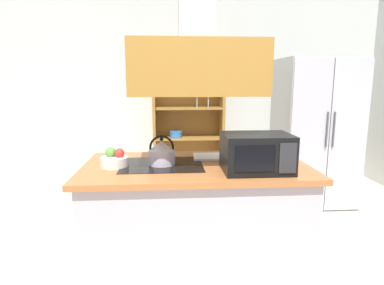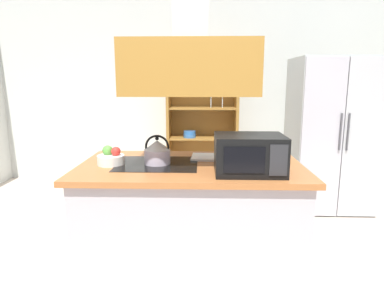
{
  "view_description": "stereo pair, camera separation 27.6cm",
  "coord_description": "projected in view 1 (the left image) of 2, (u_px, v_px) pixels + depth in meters",
  "views": [
    {
      "loc": [
        -0.2,
        -1.98,
        1.51
      ],
      "look_at": [
        -0.0,
        0.73,
        1.0
      ],
      "focal_mm": 30.46,
      "sensor_mm": 36.0,
      "label": 1
    },
    {
      "loc": [
        0.08,
        -1.98,
        1.51
      ],
      "look_at": [
        -0.0,
        0.73,
        1.0
      ],
      "focal_mm": 30.46,
      "sensor_mm": 36.0,
      "label": 2
    }
  ],
  "objects": [
    {
      "name": "cutting_board",
      "position": [
        215.0,
        157.0,
        2.64
      ],
      "size": [
        0.35,
        0.26,
        0.02
      ],
      "primitive_type": "cube",
      "rotation": [
        0.0,
        0.0,
        -0.05
      ],
      "color": "white",
      "rests_on": "kitchen_island"
    },
    {
      "name": "kitchen_island",
      "position": [
        195.0,
        220.0,
        2.52
      ],
      "size": [
        1.67,
        0.93,
        0.9
      ],
      "color": "#B5AAAF",
      "rests_on": "ground"
    },
    {
      "name": "refrigerator",
      "position": [
        315.0,
        132.0,
        4.03
      ],
      "size": [
        0.9,
        0.77,
        1.79
      ],
      "color": "#B0B8B7",
      "rests_on": "ground"
    },
    {
      "name": "wall_back",
      "position": [
        181.0,
        92.0,
        4.92
      ],
      "size": [
        6.0,
        0.12,
        2.7
      ],
      "primitive_type": "cube",
      "color": "silver",
      "rests_on": "ground"
    },
    {
      "name": "kettle",
      "position": [
        162.0,
        153.0,
        2.41
      ],
      "size": [
        0.2,
        0.2,
        0.22
      ],
      "color": "#C0B1C0",
      "rests_on": "kitchen_island"
    },
    {
      "name": "dish_cabinet",
      "position": [
        188.0,
        132.0,
        4.82
      ],
      "size": [
        1.02,
        0.4,
        1.74
      ],
      "color": "olive",
      "rests_on": "ground"
    },
    {
      "name": "fruit_bowl",
      "position": [
        114.0,
        160.0,
        2.37
      ],
      "size": [
        0.2,
        0.2,
        0.14
      ],
      "color": "silver",
      "rests_on": "kitchen_island"
    },
    {
      "name": "microwave",
      "position": [
        257.0,
        153.0,
        2.23
      ],
      "size": [
        0.46,
        0.35,
        0.26
      ],
      "color": "black",
      "rests_on": "kitchen_island"
    },
    {
      "name": "range_hood",
      "position": [
        196.0,
        52.0,
        2.29
      ],
      "size": [
        0.9,
        0.7,
        1.28
      ],
      "color": "#9D6B29"
    }
  ]
}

